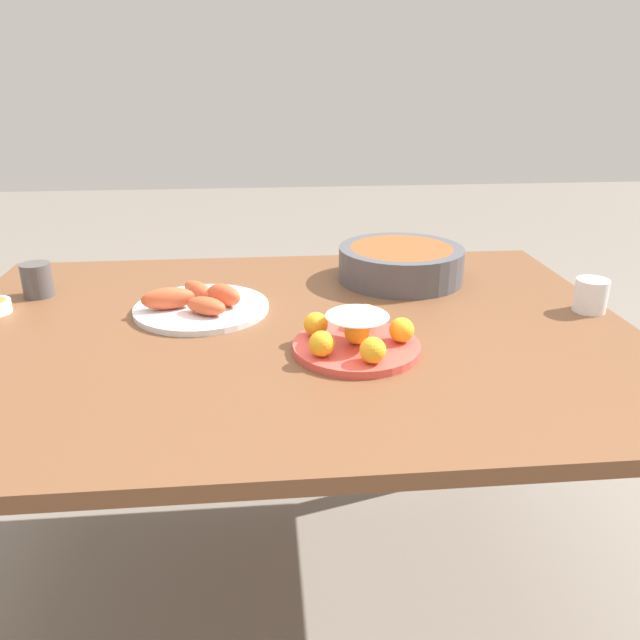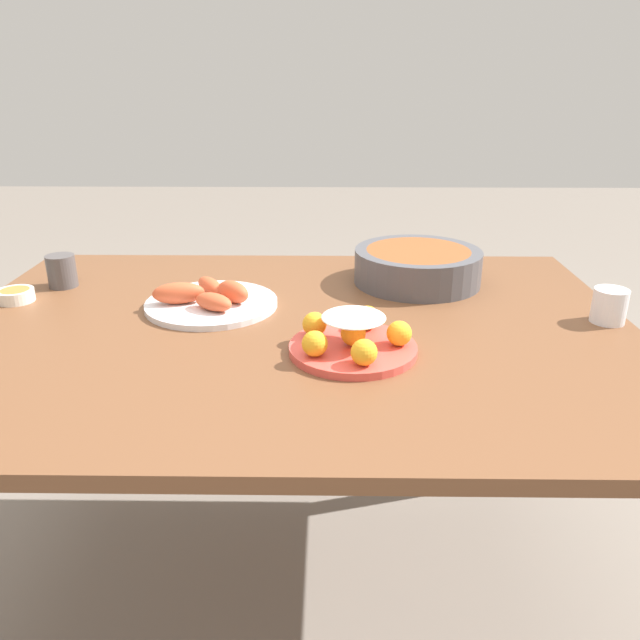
{
  "view_description": "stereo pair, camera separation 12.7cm",
  "coord_description": "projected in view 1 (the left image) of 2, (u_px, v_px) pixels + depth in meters",
  "views": [
    {
      "loc": [
        -0.04,
        -1.24,
        1.26
      ],
      "look_at": [
        0.07,
        -0.07,
        0.78
      ],
      "focal_mm": 35.0,
      "sensor_mm": 36.0,
      "label": 1
    },
    {
      "loc": [
        0.08,
        -1.25,
        1.26
      ],
      "look_at": [
        0.07,
        -0.07,
        0.78
      ],
      "focal_mm": 35.0,
      "sensor_mm": 36.0,
      "label": 2
    }
  ],
  "objects": [
    {
      "name": "dining_table",
      "position": [
        288.0,
        360.0,
        1.37
      ],
      "size": [
        1.49,
        1.09,
        0.74
      ],
      "color": "brown",
      "rests_on": "ground_plane"
    },
    {
      "name": "cup_far",
      "position": [
        37.0,
        280.0,
        1.51
      ],
      "size": [
        0.07,
        0.07,
        0.08
      ],
      "color": "#4C4747",
      "rests_on": "dining_table"
    },
    {
      "name": "cake_plate",
      "position": [
        356.0,
        338.0,
        1.22
      ],
      "size": [
        0.25,
        0.25,
        0.08
      ],
      "color": "#E04C42",
      "rests_on": "dining_table"
    },
    {
      "name": "cup_near",
      "position": [
        591.0,
        295.0,
        1.42
      ],
      "size": [
        0.07,
        0.07,
        0.08
      ],
      "color": "white",
      "rests_on": "dining_table"
    },
    {
      "name": "seafood_platter",
      "position": [
        200.0,
        304.0,
        1.42
      ],
      "size": [
        0.31,
        0.31,
        0.06
      ],
      "color": "silver",
      "rests_on": "dining_table"
    },
    {
      "name": "ground_plane",
      "position": [
        293.0,
        590.0,
        1.62
      ],
      "size": [
        12.0,
        12.0,
        0.0
      ],
      "primitive_type": "plane",
      "color": "slate"
    },
    {
      "name": "serving_bowl",
      "position": [
        401.0,
        262.0,
        1.63
      ],
      "size": [
        0.32,
        0.32,
        0.09
      ],
      "color": "#4C4C51",
      "rests_on": "dining_table"
    }
  ]
}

